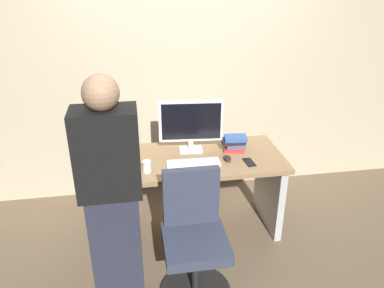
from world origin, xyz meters
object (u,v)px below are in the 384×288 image
Objects in this scene: monitor at (191,123)px; desk at (191,180)px; office_chair at (194,242)px; mouse at (227,158)px; cup_near_keyboard at (147,166)px; book_stack at (234,143)px; keyboard at (193,163)px; cell_phone at (249,162)px; person_at_desk at (111,195)px.

desk is at bearing -98.66° from monitor.
office_chair is 9.40× the size of mouse.
cup_near_keyboard is 0.42× the size of book_stack.
cup_near_keyboard is at bearing -168.59° from keyboard.
office_chair is at bearing -140.62° from cell_phone.
book_stack is at bearing 28.80° from keyboard.
monitor is 5.41× the size of mouse.
mouse is at bearing 58.04° from office_chair.
cup_near_keyboard is 0.65× the size of cell_phone.
cup_near_keyboard reaches higher than cell_phone.
monitor reaches higher than cup_near_keyboard.
monitor is 1.26× the size of keyboard.
person_at_desk reaches higher than book_stack.
mouse is 0.67m from cup_near_keyboard.
office_chair is 0.68m from person_at_desk.
keyboard is 4.58× the size of cup_near_keyboard.
monitor is (0.11, 0.84, 0.56)m from office_chair.
book_stack is 1.54× the size of cell_phone.
cup_near_keyboard is at bearing -154.32° from desk.
desk is 0.71m from office_chair.
cup_near_keyboard is at bearing 118.63° from office_chair.
desk is at bearing 45.77° from person_at_desk.
person_at_desk reaches higher than mouse.
person_at_desk is 1.02m from monitor.
person_at_desk is at bearing -161.21° from cell_phone.
monitor is 0.58m from cell_phone.
cup_near_keyboard is (-0.29, 0.52, 0.35)m from office_chair.
monitor reaches higher than office_chair.
office_chair is 0.69m from cup_near_keyboard.
monitor is 3.75× the size of cell_phone.
desk is at bearing 154.98° from cell_phone.
keyboard is at bearing -152.74° from book_stack.
desk is 0.53m from cell_phone.
person_at_desk is 0.53m from cup_near_keyboard.
office_chair is at bearing -96.89° from keyboard.
cup_near_keyboard is at bearing 175.98° from cell_phone.
cell_phone is (1.08, 0.48, -0.11)m from person_at_desk.
book_stack reaches higher than cup_near_keyboard.
keyboard reaches higher than desk.
cup_near_keyboard is (-0.67, -0.09, 0.03)m from mouse.
office_chair reaches higher than mouse.
office_chair reaches higher than cup_near_keyboard.
person_at_desk is at bearing -148.89° from mouse.
mouse reaches higher than keyboard.
mouse is at bearing 151.30° from cell_phone.
desk is 3.61× the size of keyboard.
book_stack is at bearing 58.42° from office_chair.
keyboard is (-0.03, -0.25, -0.25)m from monitor.
book_stack is at bearing 19.33° from cup_near_keyboard.
person_at_desk is 3.81× the size of keyboard.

